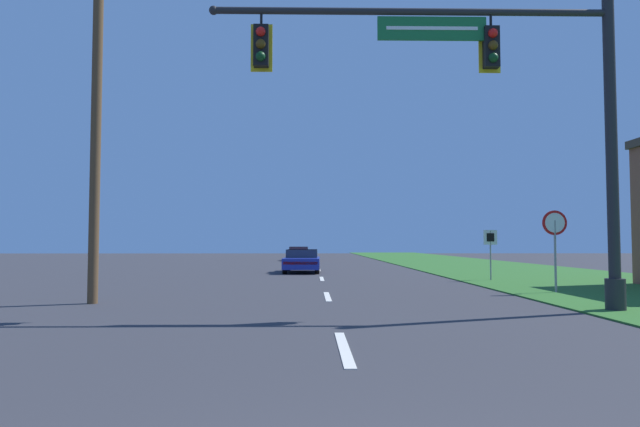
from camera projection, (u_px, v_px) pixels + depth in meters
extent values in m
cube|color=#2D6626|center=(503.00, 269.00, 32.51)|extent=(10.00, 110.00, 0.04)
cube|color=silver|center=(344.00, 348.00, 8.37)|extent=(0.16, 2.80, 0.01)
cube|color=silver|center=(327.00, 297.00, 16.36)|extent=(0.16, 2.80, 0.01)
cube|color=silver|center=(322.00, 279.00, 24.34)|extent=(0.16, 2.80, 0.01)
cube|color=silver|center=(319.00, 270.00, 32.33)|extent=(0.16, 2.80, 0.01)
cube|color=silver|center=(317.00, 264.00, 40.32)|extent=(0.16, 2.80, 0.01)
cylinder|color=#232326|center=(615.00, 294.00, 12.86)|extent=(0.44, 0.44, 0.70)
cylinder|color=#232326|center=(612.00, 146.00, 13.03)|extent=(0.26, 0.26, 7.43)
cylinder|color=#232326|center=(412.00, 12.00, 13.11)|extent=(9.12, 0.16, 0.16)
sphere|color=#232326|center=(213.00, 10.00, 13.03)|extent=(0.21, 0.21, 0.21)
cube|color=#196B33|center=(432.00, 29.00, 13.10)|extent=(2.51, 0.06, 0.55)
cube|color=white|center=(432.00, 28.00, 13.06)|extent=(2.11, 0.01, 0.08)
cylinder|color=black|center=(261.00, 18.00, 13.04)|extent=(0.06, 0.06, 0.35)
cube|color=yellow|center=(262.00, 48.00, 13.14)|extent=(0.50, 0.03, 1.11)
cube|color=black|center=(261.00, 46.00, 13.01)|extent=(0.34, 0.24, 0.95)
sphere|color=red|center=(261.00, 32.00, 12.88)|extent=(0.22, 0.22, 0.22)
sphere|color=#51380F|center=(261.00, 44.00, 12.87)|extent=(0.22, 0.22, 0.22)
sphere|color=#0F3D19|center=(261.00, 56.00, 12.85)|extent=(0.22, 0.22, 0.22)
cylinder|color=black|center=(491.00, 20.00, 13.13)|extent=(0.06, 0.06, 0.35)
cube|color=yellow|center=(489.00, 49.00, 13.23)|extent=(0.50, 0.03, 1.11)
cube|color=black|center=(491.00, 47.00, 13.10)|extent=(0.34, 0.24, 0.95)
sphere|color=red|center=(493.00, 33.00, 12.97)|extent=(0.22, 0.22, 0.22)
sphere|color=#51380F|center=(493.00, 45.00, 12.96)|extent=(0.22, 0.22, 0.22)
sphere|color=#0F3D19|center=(493.00, 58.00, 12.94)|extent=(0.22, 0.22, 0.22)
cylinder|color=black|center=(318.00, 265.00, 31.20)|extent=(0.22, 0.64, 0.64)
cylinder|color=black|center=(288.00, 265.00, 31.21)|extent=(0.22, 0.64, 0.64)
cylinder|color=black|center=(317.00, 268.00, 28.23)|extent=(0.22, 0.64, 0.64)
cylinder|color=black|center=(285.00, 268.00, 28.24)|extent=(0.22, 0.64, 0.64)
cube|color=#1E2D9E|center=(302.00, 263.00, 29.73)|extent=(1.92, 4.42, 0.55)
cube|color=#283342|center=(302.00, 253.00, 29.86)|extent=(1.64, 1.87, 0.42)
cube|color=#1E2D9E|center=(302.00, 250.00, 29.87)|extent=(1.60, 1.84, 0.06)
cube|color=#B71414|center=(300.00, 263.00, 27.58)|extent=(1.68, 0.10, 0.14)
cylinder|color=black|center=(308.00, 256.00, 50.98)|extent=(0.22, 0.64, 0.64)
cylinder|color=black|center=(290.00, 256.00, 50.95)|extent=(0.22, 0.64, 0.64)
cylinder|color=black|center=(308.00, 257.00, 48.06)|extent=(0.22, 0.64, 0.64)
cylinder|color=black|center=(289.00, 257.00, 48.04)|extent=(0.22, 0.64, 0.64)
cube|color=#AD1414|center=(299.00, 255.00, 49.52)|extent=(1.82, 4.32, 0.55)
cube|color=#283342|center=(299.00, 249.00, 49.65)|extent=(1.60, 1.81, 0.42)
cube|color=#AD1414|center=(299.00, 247.00, 49.66)|extent=(1.57, 1.78, 0.06)
cube|color=#B71414|center=(298.00, 255.00, 47.39)|extent=(1.67, 0.06, 0.14)
cylinder|color=gray|center=(555.00, 256.00, 17.44)|extent=(0.07, 0.07, 2.20)
cylinder|color=red|center=(555.00, 223.00, 17.50)|extent=(0.76, 0.04, 0.76)
cylinder|color=white|center=(555.00, 223.00, 17.47)|extent=(0.61, 0.01, 0.61)
cylinder|color=gray|center=(491.00, 255.00, 23.22)|extent=(0.06, 0.06, 2.00)
cube|color=white|center=(490.00, 237.00, 23.26)|extent=(0.55, 0.04, 0.60)
cube|color=black|center=(490.00, 237.00, 23.23)|extent=(0.31, 0.01, 0.34)
cylinder|color=brown|center=(96.00, 121.00, 14.76)|extent=(0.26, 0.26, 9.42)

